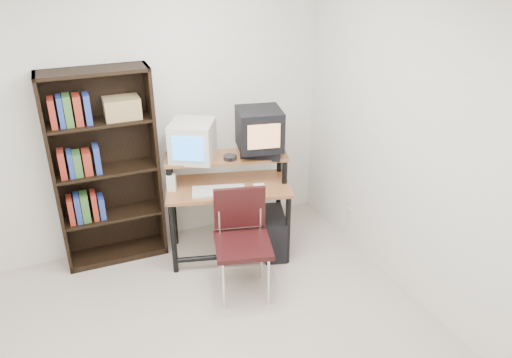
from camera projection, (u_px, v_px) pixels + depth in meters
name	position (u px, v px, depth m)	size (l,w,h in m)	color
back_wall	(119.00, 120.00, 4.47)	(4.00, 0.01, 2.60)	silver
right_wall	(453.00, 167.00, 3.57)	(0.01, 4.00, 2.60)	silver
computer_desk	(228.00, 190.00, 4.60)	(1.23, 0.85, 0.98)	#935930
crt_monitor	(193.00, 141.00, 4.43)	(0.50, 0.50, 0.35)	beige
vcr	(262.00, 152.00, 4.56)	(0.36, 0.26, 0.08)	black
crt_tv	(259.00, 129.00, 4.46)	(0.46, 0.45, 0.36)	black
cd_spindle	(230.00, 158.00, 4.46)	(0.12, 0.12, 0.05)	#26262B
keyboard	(219.00, 192.00, 4.43)	(0.47, 0.21, 0.04)	beige
mousepad	(261.00, 189.00, 4.52)	(0.22, 0.18, 0.01)	black
mouse	(259.00, 186.00, 4.52)	(0.10, 0.06, 0.03)	white
desk_speaker	(171.00, 183.00, 4.44)	(0.08, 0.07, 0.17)	beige
pc_tower	(273.00, 233.00, 4.80)	(0.20, 0.45, 0.42)	black
school_chair	(242.00, 232.00, 4.15)	(0.56, 0.56, 0.91)	black
bookshelf	(105.00, 167.00, 4.44)	(0.92, 0.34, 1.82)	black
wall_outlet	(350.00, 214.00, 4.95)	(0.02, 0.08, 0.12)	beige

